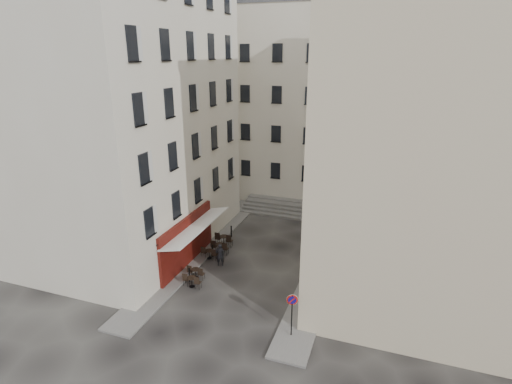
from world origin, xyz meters
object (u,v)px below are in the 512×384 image
at_px(no_parking_sign, 292,307).
at_px(bistro_table_b, 196,272).
at_px(pedestrian, 220,255).
at_px(bistro_table_a, 192,281).

xyz_separation_m(no_parking_sign, bistro_table_b, (-7.32, 3.51, -1.36)).
bearing_deg(bistro_table_b, no_parking_sign, -25.64).
relative_size(no_parking_sign, bistro_table_b, 2.09).
bearing_deg(pedestrian, bistro_table_a, 58.59).
bearing_deg(bistro_table_a, no_parking_sign, -19.40).
relative_size(no_parking_sign, bistro_table_a, 2.04).
bearing_deg(bistro_table_a, bistro_table_b, 103.91).
xyz_separation_m(bistro_table_b, pedestrian, (0.80, 2.06, 0.39)).
bearing_deg(bistro_table_b, pedestrian, 68.67).
distance_m(bistro_table_a, pedestrian, 3.15).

